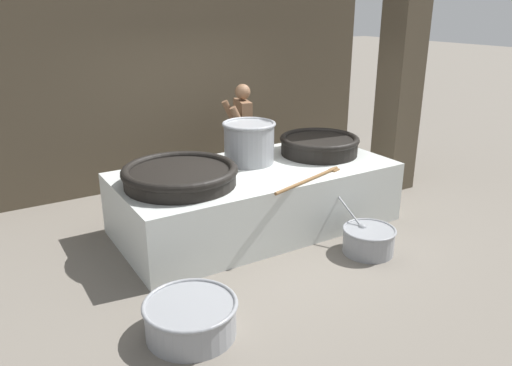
{
  "coord_description": "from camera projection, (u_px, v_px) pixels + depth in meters",
  "views": [
    {
      "loc": [
        -3.19,
        -5.21,
        2.81
      ],
      "look_at": [
        0.0,
        0.0,
        0.61
      ],
      "focal_mm": 35.0,
      "sensor_mm": 36.0,
      "label": 1
    }
  ],
  "objects": [
    {
      "name": "prep_bowl_meat",
      "position": [
        191.0,
        317.0,
        4.45
      ],
      "size": [
        0.86,
        0.86,
        0.33
      ],
      "color": "gray",
      "rests_on": "ground_plane"
    },
    {
      "name": "giant_wok_far",
      "position": [
        319.0,
        144.0,
        6.99
      ],
      "size": [
        1.11,
        1.11,
        0.26
      ],
      "color": "black",
      "rests_on": "hearth_platform"
    },
    {
      "name": "prep_bowl_vegetables",
      "position": [
        369.0,
        239.0,
        5.93
      ],
      "size": [
        0.63,
        0.82,
        0.57
      ],
      "color": "gray",
      "rests_on": "ground_plane"
    },
    {
      "name": "cook",
      "position": [
        242.0,
        134.0,
        7.68
      ],
      "size": [
        0.48,
        0.67,
        1.68
      ],
      "rotation": [
        0.0,
        0.0,
        2.89
      ],
      "color": "brown",
      "rests_on": "ground_plane"
    },
    {
      "name": "back_wall",
      "position": [
        178.0,
        46.0,
        7.87
      ],
      "size": [
        7.1,
        0.24,
        4.36
      ],
      "primitive_type": "cube",
      "color": "#4C4233",
      "rests_on": "ground_plane"
    },
    {
      "name": "hearth_platform",
      "position": [
        256.0,
        197.0,
        6.57
      ],
      "size": [
        3.58,
        1.71,
        0.81
      ],
      "color": "silver",
      "rests_on": "ground_plane"
    },
    {
      "name": "support_pillar",
      "position": [
        403.0,
        48.0,
        7.43
      ],
      "size": [
        0.5,
        0.5,
        4.36
      ],
      "primitive_type": "cube",
      "color": "#4C4233",
      "rests_on": "ground_plane"
    },
    {
      "name": "giant_wok_near",
      "position": [
        180.0,
        175.0,
        5.81
      ],
      "size": [
        1.36,
        1.36,
        0.23
      ],
      "color": "black",
      "rests_on": "hearth_platform"
    },
    {
      "name": "stirring_paddle",
      "position": [
        311.0,
        179.0,
        5.99
      ],
      "size": [
        1.2,
        0.43,
        0.04
      ],
      "rotation": [
        0.0,
        0.0,
        0.3
      ],
      "color": "brown",
      "rests_on": "hearth_platform"
    },
    {
      "name": "stock_pot",
      "position": [
        249.0,
        142.0,
        6.57
      ],
      "size": [
        0.71,
        0.71,
        0.55
      ],
      "color": "gray",
      "rests_on": "hearth_platform"
    },
    {
      "name": "ground_plane",
      "position": [
        256.0,
        225.0,
        6.7
      ],
      "size": [
        60.0,
        60.0,
        0.0
      ],
      "primitive_type": "plane",
      "color": "slate"
    }
  ]
}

